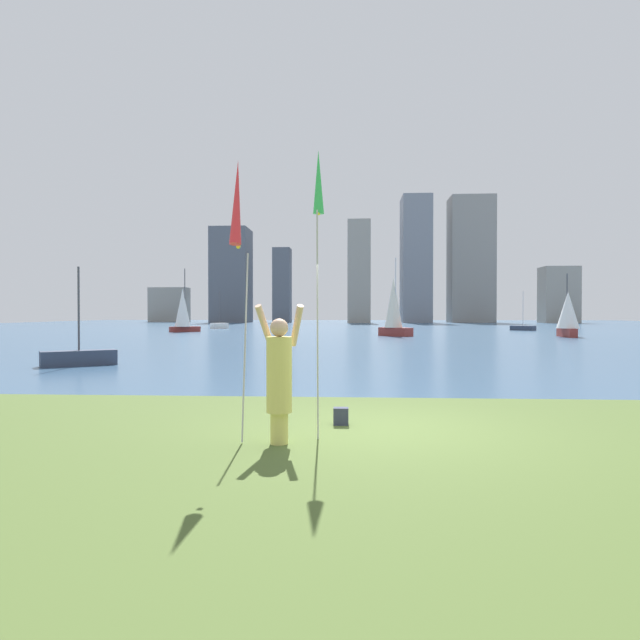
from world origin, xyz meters
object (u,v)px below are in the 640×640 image
at_px(person, 279,375).
at_px(sailboat_1, 523,328).
at_px(sailboat_6, 394,308).
at_px(sailboat_5, 219,326).
at_px(sailboat_4, 79,357).
at_px(kite_flag_left, 237,209).
at_px(bag, 341,416).
at_px(kite_flag_right, 318,193).
at_px(sailboat_2, 568,313).
at_px(sailboat_3, 183,310).

height_order(person, sailboat_1, sailboat_1).
height_order(sailboat_1, sailboat_6, sailboat_6).
bearing_deg(sailboat_5, sailboat_4, -82.54).
xyz_separation_m(sailboat_4, sailboat_6, (12.54, 24.15, 1.87)).
bearing_deg(sailboat_5, sailboat_1, -7.02).
bearing_deg(sailboat_5, kite_flag_left, -75.87).
xyz_separation_m(kite_flag_left, bag, (1.35, 1.65, -3.06)).
bearing_deg(sailboat_4, sailboat_6, 62.56).
xyz_separation_m(person, sailboat_5, (-13.82, 52.51, -0.62)).
distance_m(person, kite_flag_left, 2.32).
relative_size(kite_flag_right, sailboat_4, 1.23).
bearing_deg(kite_flag_right, sailboat_2, 63.85).
bearing_deg(person, sailboat_2, 59.14).
bearing_deg(bag, sailboat_4, 134.66).
bearing_deg(kite_flag_left, sailboat_2, 62.93).
height_order(sailboat_1, sailboat_4, sailboat_1).
xyz_separation_m(kite_flag_left, sailboat_6, (4.72, 35.07, -1.03)).
bearing_deg(person, kite_flag_right, 32.99).
distance_m(bag, sailboat_4, 13.04).
bearing_deg(sailboat_3, kite_flag_left, -71.55).
height_order(sailboat_2, sailboat_6, sailboat_6).
bearing_deg(kite_flag_left, bag, 50.73).
xyz_separation_m(person, kite_flag_left, (-0.52, -0.32, 2.24)).
height_order(kite_flag_left, sailboat_3, sailboat_3).
bearing_deg(person, sailboat_3, 104.94).
distance_m(kite_flag_left, bag, 3.73).
bearing_deg(sailboat_2, sailboat_3, 164.96).
relative_size(kite_flag_right, bag, 15.03).
relative_size(sailboat_5, sailboat_6, 0.69).
height_order(person, sailboat_2, sailboat_2).
xyz_separation_m(bag, sailboat_5, (-14.65, 51.18, 0.20)).
relative_size(bag, sailboat_2, 0.06).
height_order(person, sailboat_4, sailboat_4).
height_order(kite_flag_left, kite_flag_right, kite_flag_right).
relative_size(person, kite_flag_left, 0.50).
distance_m(sailboat_1, sailboat_5, 32.26).
bearing_deg(person, sailboat_5, 100.48).
distance_m(person, sailboat_2, 37.78).
height_order(kite_flag_left, sailboat_6, sailboat_6).
height_order(kite_flag_left, bag, kite_flag_left).
xyz_separation_m(bag, sailboat_1, (17.36, 47.24, 0.13)).
bearing_deg(sailboat_1, person, -110.53).
bearing_deg(bag, sailboat_3, 110.80).
bearing_deg(sailboat_1, bag, -110.18).
bearing_deg(bag, sailboat_1, 69.82).
height_order(kite_flag_left, sailboat_1, sailboat_1).
xyz_separation_m(bag, sailboat_2, (16.08, 32.44, 1.62)).
bearing_deg(sailboat_6, person, -96.90).
bearing_deg(sailboat_4, sailboat_1, 55.05).
bearing_deg(sailboat_3, person, -70.79).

